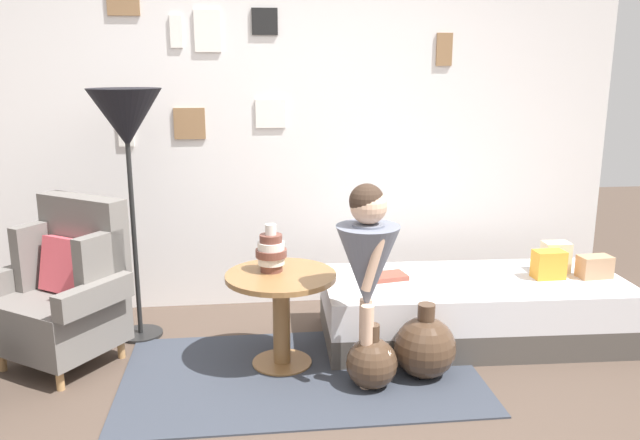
% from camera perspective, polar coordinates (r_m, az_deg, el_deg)
% --- Properties ---
extents(gallery_wall, '(4.80, 0.12, 2.60)m').
position_cam_1_polar(gallery_wall, '(4.59, -3.36, 8.38)').
color(gallery_wall, silver).
rests_on(gallery_wall, ground).
extents(rug, '(2.01, 1.16, 0.01)m').
position_cam_1_polar(rug, '(3.75, -1.68, -13.57)').
color(rug, '#333842').
rests_on(rug, ground).
extents(armchair, '(0.90, 0.86, 0.97)m').
position_cam_1_polar(armchair, '(4.05, -21.59, -5.81)').
color(armchair, tan).
rests_on(armchair, ground).
extents(daybed, '(1.93, 0.87, 0.40)m').
position_cam_1_polar(daybed, '(4.26, 13.45, -7.70)').
color(daybed, '#4C4742').
rests_on(daybed, ground).
extents(pillow_head, '(0.21, 0.14, 0.14)m').
position_cam_1_polar(pillow_head, '(4.45, 23.23, -3.84)').
color(pillow_head, tan).
rests_on(pillow_head, daybed).
extents(pillow_mid, '(0.17, 0.13, 0.20)m').
position_cam_1_polar(pillow_mid, '(4.46, 20.21, -3.11)').
color(pillow_mid, beige).
rests_on(pillow_mid, daybed).
extents(pillow_back, '(0.19, 0.13, 0.18)m').
position_cam_1_polar(pillow_back, '(4.32, 19.66, -3.75)').
color(pillow_back, orange).
rests_on(pillow_back, daybed).
extents(side_table, '(0.64, 0.64, 0.56)m').
position_cam_1_polar(side_table, '(3.72, -3.47, -7.02)').
color(side_table, olive).
rests_on(side_table, ground).
extents(vase_striped, '(0.18, 0.18, 0.28)m').
position_cam_1_polar(vase_striped, '(3.69, -4.37, -2.84)').
color(vase_striped, brown).
rests_on(vase_striped, side_table).
extents(floor_lamp, '(0.45, 0.45, 1.59)m').
position_cam_1_polar(floor_lamp, '(4.08, -16.84, 8.09)').
color(floor_lamp, black).
rests_on(floor_lamp, ground).
extents(person_child, '(0.34, 0.34, 1.13)m').
position_cam_1_polar(person_child, '(3.39, 4.24, -3.52)').
color(person_child, '#D8AD8E').
rests_on(person_child, ground).
extents(book_on_daybed, '(0.25, 0.20, 0.03)m').
position_cam_1_polar(book_on_daybed, '(4.10, 6.10, -5.00)').
color(book_on_daybed, brown).
rests_on(book_on_daybed, daybed).
extents(demijohn_near, '(0.28, 0.28, 0.37)m').
position_cam_1_polar(demijohn_near, '(3.58, 4.62, -12.52)').
color(demijohn_near, '#473323').
rests_on(demijohn_near, ground).
extents(demijohn_far, '(0.35, 0.35, 0.43)m').
position_cam_1_polar(demijohn_far, '(3.72, 9.31, -11.07)').
color(demijohn_far, '#473323').
rests_on(demijohn_far, ground).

